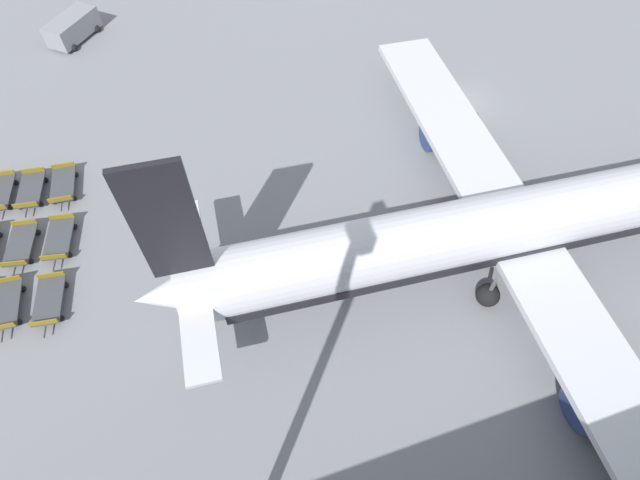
{
  "coord_description": "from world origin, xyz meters",
  "views": [
    {
      "loc": [
        26.02,
        -20.45,
        24.87
      ],
      "look_at": [
        10.78,
        -15.43,
        2.73
      ],
      "focal_mm": 28.0,
      "sensor_mm": 36.0,
      "label": 1
    }
  ],
  "objects_px": {
    "service_van": "(73,27)",
    "baggage_dolly_row_mid_b_col_c": "(49,301)",
    "baggage_dolly_row_mid_a_col_c": "(6,305)",
    "baggage_dolly_row_mid_b_col_b": "(59,239)",
    "baggage_dolly_row_near_col_a": "(0,193)",
    "airplane": "(534,220)",
    "baggage_dolly_row_mid_a_col_b": "(21,245)",
    "baggage_dolly_row_mid_b_col_a": "(63,185)",
    "baggage_dolly_row_mid_a_col_a": "(31,190)"
  },
  "relations": [
    {
      "from": "service_van",
      "to": "baggage_dolly_row_mid_b_col_c",
      "type": "bearing_deg",
      "value": -5.09
    },
    {
      "from": "baggage_dolly_row_mid_a_col_c",
      "to": "baggage_dolly_row_mid_b_col_b",
      "type": "bearing_deg",
      "value": 142.94
    },
    {
      "from": "service_van",
      "to": "baggage_dolly_row_near_col_a",
      "type": "xyz_separation_m",
      "value": [
        17.49,
        -5.34,
        -0.6
      ]
    },
    {
      "from": "airplane",
      "to": "baggage_dolly_row_mid_b_col_b",
      "type": "distance_m",
      "value": 27.88
    },
    {
      "from": "baggage_dolly_row_mid_a_col_b",
      "to": "baggage_dolly_row_mid_b_col_a",
      "type": "bearing_deg",
      "value": 149.3
    },
    {
      "from": "baggage_dolly_row_mid_b_col_b",
      "to": "baggage_dolly_row_near_col_a",
      "type": "bearing_deg",
      "value": -144.77
    },
    {
      "from": "baggage_dolly_row_mid_b_col_a",
      "to": "baggage_dolly_row_mid_b_col_b",
      "type": "height_order",
      "value": "same"
    },
    {
      "from": "baggage_dolly_row_mid_a_col_b",
      "to": "service_van",
      "type": "bearing_deg",
      "value": 169.89
    },
    {
      "from": "baggage_dolly_row_near_col_a",
      "to": "baggage_dolly_row_mid_b_col_c",
      "type": "distance_m",
      "value": 9.77
    },
    {
      "from": "baggage_dolly_row_mid_a_col_a",
      "to": "baggage_dolly_row_mid_b_col_a",
      "type": "relative_size",
      "value": 1.01
    },
    {
      "from": "baggage_dolly_row_mid_b_col_a",
      "to": "baggage_dolly_row_mid_b_col_c",
      "type": "relative_size",
      "value": 1.0
    },
    {
      "from": "baggage_dolly_row_mid_b_col_a",
      "to": "baggage_dolly_row_mid_b_col_c",
      "type": "bearing_deg",
      "value": -6.19
    },
    {
      "from": "baggage_dolly_row_mid_a_col_a",
      "to": "baggage_dolly_row_mid_b_col_a",
      "type": "xyz_separation_m",
      "value": [
        0.17,
        2.01,
        0.0
      ]
    },
    {
      "from": "service_van",
      "to": "baggage_dolly_row_mid_b_col_c",
      "type": "distance_m",
      "value": 26.92
    },
    {
      "from": "baggage_dolly_row_near_col_a",
      "to": "baggage_dolly_row_mid_a_col_a",
      "type": "xyz_separation_m",
      "value": [
        0.35,
        1.89,
        0.0
      ]
    },
    {
      "from": "service_van",
      "to": "baggage_dolly_row_mid_b_col_a",
      "type": "xyz_separation_m",
      "value": [
        18.01,
        -1.44,
        -0.6
      ]
    },
    {
      "from": "baggage_dolly_row_mid_b_col_b",
      "to": "baggage_dolly_row_mid_a_col_c",
      "type": "bearing_deg",
      "value": -37.06
    },
    {
      "from": "airplane",
      "to": "service_van",
      "type": "height_order",
      "value": "airplane"
    },
    {
      "from": "baggage_dolly_row_mid_a_col_c",
      "to": "baggage_dolly_row_mid_b_col_a",
      "type": "xyz_separation_m",
      "value": [
        -8.34,
        3.22,
        0.0
      ]
    },
    {
      "from": "baggage_dolly_row_mid_b_col_b",
      "to": "baggage_dolly_row_mid_b_col_c",
      "type": "relative_size",
      "value": 1.0
    },
    {
      "from": "baggage_dolly_row_near_col_a",
      "to": "baggage_dolly_row_mid_a_col_a",
      "type": "height_order",
      "value": "same"
    },
    {
      "from": "airplane",
      "to": "baggage_dolly_row_mid_a_col_c",
      "type": "height_order",
      "value": "airplane"
    },
    {
      "from": "baggage_dolly_row_mid_b_col_c",
      "to": "baggage_dolly_row_mid_a_col_a",
      "type": "bearing_deg",
      "value": -173.26
    },
    {
      "from": "baggage_dolly_row_mid_b_col_a",
      "to": "baggage_dolly_row_mid_a_col_b",
      "type": "bearing_deg",
      "value": -30.7
    },
    {
      "from": "baggage_dolly_row_mid_b_col_b",
      "to": "baggage_dolly_row_mid_b_col_c",
      "type": "xyz_separation_m",
      "value": [
        4.27,
        -0.62,
        0.0
      ]
    },
    {
      "from": "baggage_dolly_row_near_col_a",
      "to": "baggage_dolly_row_mid_b_col_c",
      "type": "xyz_separation_m",
      "value": [
        9.32,
        2.95,
        0.0
      ]
    },
    {
      "from": "baggage_dolly_row_mid_b_col_b",
      "to": "baggage_dolly_row_mid_b_col_c",
      "type": "distance_m",
      "value": 4.31
    },
    {
      "from": "service_van",
      "to": "baggage_dolly_row_mid_a_col_c",
      "type": "distance_m",
      "value": 26.77
    },
    {
      "from": "baggage_dolly_row_mid_a_col_a",
      "to": "baggage_dolly_row_mid_b_col_c",
      "type": "bearing_deg",
      "value": 6.74
    },
    {
      "from": "service_van",
      "to": "baggage_dolly_row_mid_a_col_a",
      "type": "bearing_deg",
      "value": -10.94
    },
    {
      "from": "baggage_dolly_row_mid_a_col_b",
      "to": "baggage_dolly_row_mid_b_col_b",
      "type": "height_order",
      "value": "same"
    },
    {
      "from": "baggage_dolly_row_mid_a_col_a",
      "to": "baggage_dolly_row_mid_b_col_a",
      "type": "distance_m",
      "value": 2.02
    },
    {
      "from": "baggage_dolly_row_mid_a_col_b",
      "to": "baggage_dolly_row_mid_b_col_a",
      "type": "relative_size",
      "value": 1.01
    },
    {
      "from": "baggage_dolly_row_mid_b_col_b",
      "to": "baggage_dolly_row_mid_b_col_c",
      "type": "height_order",
      "value": "same"
    },
    {
      "from": "airplane",
      "to": "baggage_dolly_row_mid_a_col_b",
      "type": "height_order",
      "value": "airplane"
    },
    {
      "from": "baggage_dolly_row_mid_a_col_c",
      "to": "baggage_dolly_row_mid_b_col_c",
      "type": "distance_m",
      "value": 2.31
    },
    {
      "from": "service_van",
      "to": "baggage_dolly_row_mid_a_col_b",
      "type": "xyz_separation_m",
      "value": [
        22.29,
        -3.98,
        -0.6
      ]
    },
    {
      "from": "service_van",
      "to": "baggage_dolly_row_near_col_a",
      "type": "distance_m",
      "value": 18.3
    },
    {
      "from": "service_van",
      "to": "baggage_dolly_row_mid_b_col_b",
      "type": "height_order",
      "value": "service_van"
    },
    {
      "from": "baggage_dolly_row_mid_a_col_a",
      "to": "baggage_dolly_row_mid_a_col_c",
      "type": "height_order",
      "value": "same"
    },
    {
      "from": "airplane",
      "to": "baggage_dolly_row_mid_b_col_c",
      "type": "xyz_separation_m",
      "value": [
        -4.91,
        -26.83,
        -2.5
      ]
    },
    {
      "from": "baggage_dolly_row_mid_b_col_a",
      "to": "service_van",
      "type": "bearing_deg",
      "value": 175.44
    },
    {
      "from": "baggage_dolly_row_mid_b_col_a",
      "to": "baggage_dolly_row_mid_a_col_c",
      "type": "bearing_deg",
      "value": -21.1
    },
    {
      "from": "baggage_dolly_row_near_col_a",
      "to": "baggage_dolly_row_mid_a_col_c",
      "type": "height_order",
      "value": "same"
    },
    {
      "from": "baggage_dolly_row_mid_a_col_a",
      "to": "baggage_dolly_row_mid_a_col_c",
      "type": "xyz_separation_m",
      "value": [
        8.51,
        -1.21,
        0.0
      ]
    },
    {
      "from": "baggage_dolly_row_mid_b_col_a",
      "to": "airplane",
      "type": "bearing_deg",
      "value": 62.1
    },
    {
      "from": "baggage_dolly_row_mid_a_col_a",
      "to": "baggage_dolly_row_mid_a_col_c",
      "type": "relative_size",
      "value": 1.01
    },
    {
      "from": "baggage_dolly_row_mid_b_col_c",
      "to": "baggage_dolly_row_mid_b_col_a",
      "type": "bearing_deg",
      "value": 173.81
    },
    {
      "from": "airplane",
      "to": "baggage_dolly_row_mid_a_col_a",
      "type": "bearing_deg",
      "value": -116.45
    },
    {
      "from": "baggage_dolly_row_mid_b_col_c",
      "to": "baggage_dolly_row_mid_b_col_b",
      "type": "bearing_deg",
      "value": 171.78
    }
  ]
}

